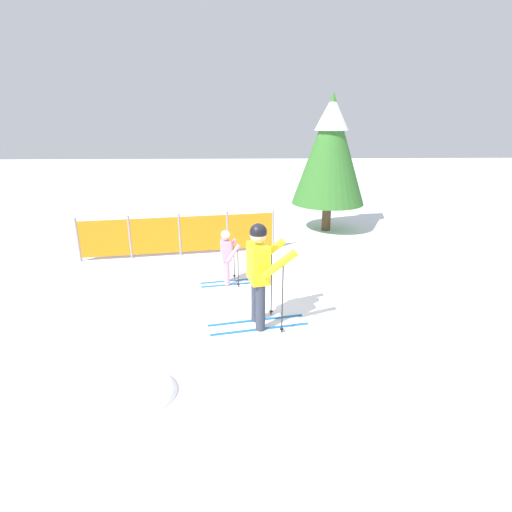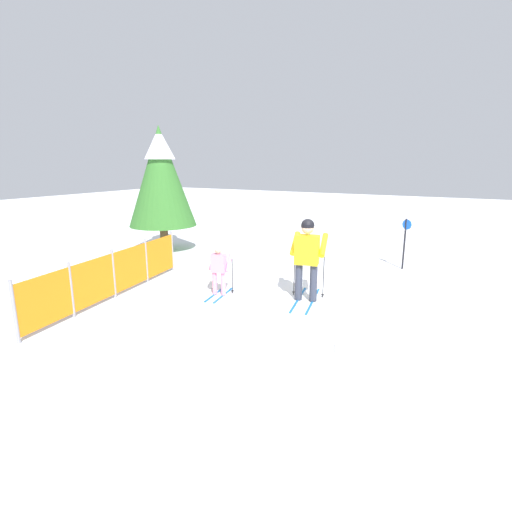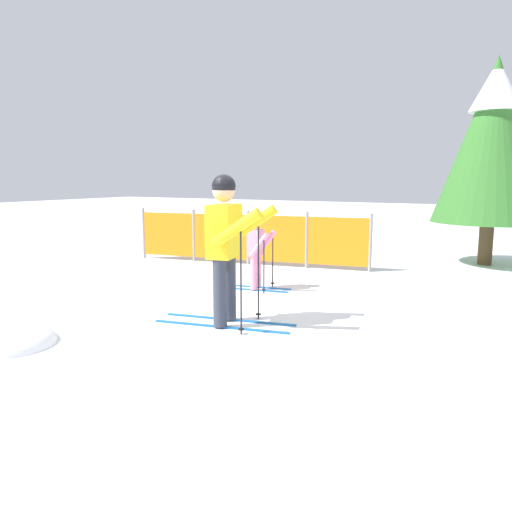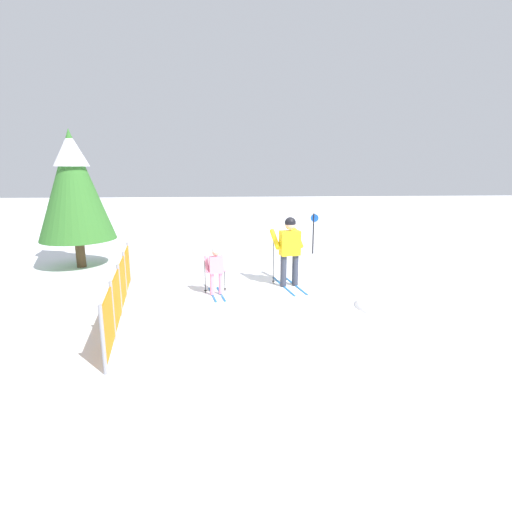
{
  "view_description": "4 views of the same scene",
  "coord_description": "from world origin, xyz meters",
  "px_view_note": "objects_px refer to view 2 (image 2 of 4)",
  "views": [
    {
      "loc": [
        -0.2,
        -6.32,
        3.37
      ],
      "look_at": [
        0.05,
        1.09,
        0.82
      ],
      "focal_mm": 28.0,
      "sensor_mm": 36.0,
      "label": 1
    },
    {
      "loc": [
        -7.75,
        -3.26,
        2.97
      ],
      "look_at": [
        -0.21,
        0.89,
        0.93
      ],
      "focal_mm": 28.0,
      "sensor_mm": 36.0,
      "label": 2
    },
    {
      "loc": [
        3.23,
        -5.17,
        1.77
      ],
      "look_at": [
        -0.14,
        0.9,
        0.67
      ],
      "focal_mm": 35.0,
      "sensor_mm": 36.0,
      "label": 3
    },
    {
      "loc": [
        -9.87,
        1.29,
        3.08
      ],
      "look_at": [
        0.06,
        0.66,
        0.81
      ],
      "focal_mm": 28.0,
      "sensor_mm": 36.0,
      "label": 4
    }
  ],
  "objects_px": {
    "skier_child": "(219,266)",
    "conifer_far": "(161,175)",
    "skier_adult": "(307,252)",
    "trail_marker": "(405,238)",
    "safety_fence": "(114,274)"
  },
  "relations": [
    {
      "from": "skier_child",
      "to": "trail_marker",
      "type": "height_order",
      "value": "trail_marker"
    },
    {
      "from": "skier_child",
      "to": "conifer_far",
      "type": "xyz_separation_m",
      "value": [
        2.99,
        4.27,
        1.86
      ]
    },
    {
      "from": "skier_adult",
      "to": "trail_marker",
      "type": "bearing_deg",
      "value": -32.11
    },
    {
      "from": "skier_child",
      "to": "conifer_far",
      "type": "bearing_deg",
      "value": 43.92
    },
    {
      "from": "safety_fence",
      "to": "trail_marker",
      "type": "height_order",
      "value": "trail_marker"
    },
    {
      "from": "safety_fence",
      "to": "trail_marker",
      "type": "relative_size",
      "value": 3.43
    },
    {
      "from": "skier_adult",
      "to": "skier_child",
      "type": "relative_size",
      "value": 1.52
    },
    {
      "from": "skier_child",
      "to": "trail_marker",
      "type": "bearing_deg",
      "value": -47.65
    },
    {
      "from": "skier_adult",
      "to": "trail_marker",
      "type": "xyz_separation_m",
      "value": [
        3.8,
        -1.42,
        -0.2
      ]
    },
    {
      "from": "safety_fence",
      "to": "conifer_far",
      "type": "height_order",
      "value": "conifer_far"
    },
    {
      "from": "skier_adult",
      "to": "conifer_far",
      "type": "relative_size",
      "value": 0.44
    },
    {
      "from": "skier_child",
      "to": "trail_marker",
      "type": "distance_m",
      "value": 5.51
    },
    {
      "from": "skier_adult",
      "to": "skier_child",
      "type": "xyz_separation_m",
      "value": [
        -0.62,
        1.86,
        -0.39
      ]
    },
    {
      "from": "skier_adult",
      "to": "safety_fence",
      "type": "distance_m",
      "value": 4.29
    },
    {
      "from": "skier_adult",
      "to": "skier_child",
      "type": "height_order",
      "value": "skier_adult"
    }
  ]
}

